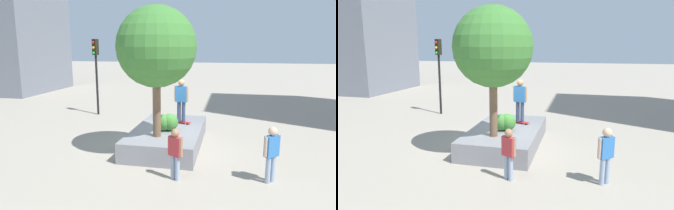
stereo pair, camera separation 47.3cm
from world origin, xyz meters
TOP-DOWN VIEW (x-y plane):
  - ground_plane at (0.00, 0.00)m, footprint 120.00×120.00m
  - planter_ledge at (0.40, -0.08)m, footprint 4.55×2.53m
  - plaza_tree at (-0.73, 0.08)m, footprint 2.71×2.71m
  - boxwood_shrub at (0.02, -0.00)m, footprint 0.61×0.61m
  - hedge_clump at (0.08, -0.21)m, footprint 0.64×0.64m
  - skateboard at (1.22, -0.45)m, footprint 0.49×0.82m
  - skateboarder at (1.22, -0.45)m, footprint 0.27×0.58m
  - traffic_light_corner at (4.84, 4.89)m, footprint 0.37×0.35m
  - passerby_with_bag at (-2.57, -0.91)m, footprint 0.35×0.46m
  - bystander_watching at (-2.19, -3.56)m, footprint 0.42×0.45m
  - brick_midrise at (12.00, 16.59)m, footprint 7.29×8.29m

SIDE VIEW (x-z plane):
  - ground_plane at x=0.00m, z-range 0.00..0.00m
  - planter_ledge at x=0.40m, z-range 0.00..0.69m
  - skateboard at x=1.22m, z-range 0.71..0.78m
  - passerby_with_bag at x=-2.57m, z-range 0.12..1.64m
  - bystander_watching at x=-2.19m, z-range 0.13..1.75m
  - boxwood_shrub at x=0.02m, z-range 0.69..1.30m
  - hedge_clump at x=0.08m, z-range 0.69..1.32m
  - skateboarder at x=1.22m, z-range 0.89..2.62m
  - traffic_light_corner at x=4.84m, z-range 0.78..4.93m
  - plaza_tree at x=-0.73m, z-range 1.53..5.96m
  - brick_midrise at x=12.00m, z-range 0.00..14.57m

